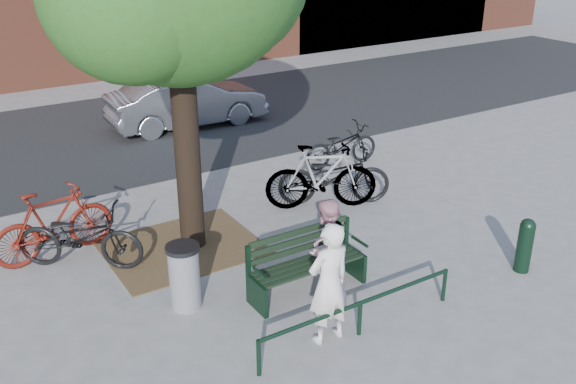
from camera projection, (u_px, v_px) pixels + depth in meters
ground at (308, 292)px, 9.28m from camera, size 90.00×90.00×0.00m
dirt_pit at (182, 247)px, 10.50m from camera, size 2.40×2.00×0.02m
road at (117, 134)px, 15.87m from camera, size 40.00×7.00×0.01m
park_bench at (305, 261)px, 9.15m from camera, size 1.74×0.54×0.97m
guard_railing at (360, 308)px, 8.19m from camera, size 3.06×0.06×0.51m
person_left at (329, 283)px, 7.94m from camera, size 0.61×0.41×1.65m
person_right at (326, 248)px, 9.00m from camera, size 0.86×0.77×1.45m
bollard at (525, 243)px, 9.65m from camera, size 0.23×0.23×0.87m
litter_bin at (184, 276)px, 8.76m from camera, size 0.47×0.47×0.95m
bicycle_a at (80, 237)px, 9.74m from camera, size 1.97×1.73×1.03m
bicycle_b at (53, 223)px, 10.02m from camera, size 1.99×0.80×1.16m
bicycle_c at (334, 176)px, 11.90m from camera, size 2.19×1.62×1.10m
bicycle_d at (321, 177)px, 11.68m from camera, size 2.10×1.42×1.24m
bicycle_e at (341, 145)px, 13.72m from camera, size 1.78×0.73×0.91m
parked_car at (187, 101)px, 16.21m from camera, size 4.02×1.52×1.31m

